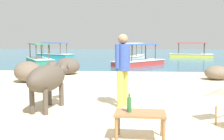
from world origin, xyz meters
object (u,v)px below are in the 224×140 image
bottle (129,104)px  boat_yellow (191,54)px  boat_teal (55,54)px  boat_white (134,56)px  boat_red (139,61)px  boat_green (39,59)px  person_standing (123,65)px  low_bench_table (140,117)px  cow (48,78)px

bottle → boat_yellow: 20.92m
boat_teal → boat_white: size_ratio=0.98×
boat_teal → boat_red: size_ratio=1.07×
boat_teal → boat_green: (0.63, -5.95, 0.00)m
bottle → boat_red: 12.21m
person_standing → boat_yellow: person_standing is taller
boat_teal → boat_red: same height
boat_white → person_standing: bearing=10.8°
person_standing → low_bench_table: bearing=132.7°
bottle → boat_green: bearing=114.0°
bottle → boat_white: 17.53m
boat_white → boat_red: bearing=14.7°
person_standing → boat_white: bearing=-58.0°
low_bench_table → person_standing: 2.14m
cow → boat_teal: (-4.94, 17.89, -0.42)m
person_standing → cow: bearing=46.0°
boat_red → cow: bearing=29.8°
boat_teal → boat_green: size_ratio=1.00×
boat_green → boat_red: bearing=-132.7°
cow → boat_teal: 18.57m
boat_yellow → boat_green: same height
person_standing → boat_teal: 18.74m
boat_yellow → bottle: bearing=86.7°
boat_yellow → cow: bearing=80.6°
boat_white → boat_green: same height
cow → low_bench_table: bearing=-122.5°
boat_green → bottle: bearing=173.6°
boat_white → boat_red: (0.21, -5.33, 0.00)m
cow → bottle: (1.75, -1.68, -0.14)m
boat_yellow → boat_green: size_ratio=1.02×
low_bench_table → cow: bearing=141.3°
bottle → boat_red: boat_red is taller
bottle → boat_yellow: (5.30, 20.23, -0.29)m
bottle → boat_white: (0.30, 17.53, -0.29)m
boat_white → boat_red: 5.33m
low_bench_table → bottle: bearing=-178.1°
low_bench_table → boat_red: bearing=91.1°
bottle → boat_white: size_ratio=0.08×
cow → low_bench_table: size_ratio=2.35×
boat_teal → boat_green: 5.98m
boat_white → cow: bearing=5.1°
low_bench_table → boat_red: size_ratio=0.22×
boat_green → low_bench_table: bearing=174.1°
bottle → boat_yellow: size_ratio=0.08×
low_bench_table → boat_white: size_ratio=0.20×
boat_white → boat_green: 7.46m
boat_red → boat_yellow: bearing=-168.9°
boat_red → boat_green: 6.72m
low_bench_table → boat_teal: size_ratio=0.21×
boat_teal → boat_yellow: 12.01m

